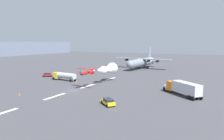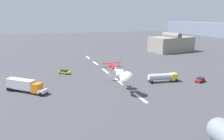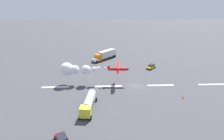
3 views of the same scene
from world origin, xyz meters
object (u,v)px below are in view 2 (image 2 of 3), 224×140
(followme_car_yellow, at_px, (64,72))
(traffic_cone_far, at_px, (148,82))
(semi_truck_orange, at_px, (25,85))
(stunt_biplane_red, at_px, (124,76))
(fuel_tanker_truck, at_px, (163,77))
(traffic_cone_near, at_px, (123,66))
(airport_staff_sedan, at_px, (200,79))

(followme_car_yellow, bearing_deg, traffic_cone_far, 48.61)
(semi_truck_orange, height_order, traffic_cone_far, semi_truck_orange)
(stunt_biplane_red, relative_size, followme_car_yellow, 4.55)
(fuel_tanker_truck, bearing_deg, stunt_biplane_red, -74.66)
(stunt_biplane_red, bearing_deg, followme_car_yellow, -151.90)
(followme_car_yellow, height_order, traffic_cone_near, followme_car_yellow)
(semi_truck_orange, bearing_deg, traffic_cone_near, 117.27)
(semi_truck_orange, relative_size, traffic_cone_near, 15.50)
(traffic_cone_near, height_order, traffic_cone_far, same)
(semi_truck_orange, bearing_deg, airport_staff_sedan, 81.32)
(stunt_biplane_red, bearing_deg, semi_truck_orange, -107.89)
(airport_staff_sedan, distance_m, traffic_cone_near, 32.86)
(followme_car_yellow, distance_m, traffic_cone_far, 32.52)
(airport_staff_sedan, bearing_deg, stunt_biplane_red, -89.30)
(traffic_cone_far, bearing_deg, fuel_tanker_truck, 89.79)
(stunt_biplane_red, height_order, airport_staff_sedan, stunt_biplane_red)
(airport_staff_sedan, bearing_deg, traffic_cone_far, -103.22)
(stunt_biplane_red, distance_m, airport_staff_sedan, 28.31)
(semi_truck_orange, bearing_deg, fuel_tanker_truck, 84.28)
(traffic_cone_near, bearing_deg, traffic_cone_far, -2.19)
(stunt_biplane_red, height_order, semi_truck_orange, stunt_biplane_red)
(airport_staff_sedan, bearing_deg, followme_car_yellow, -121.44)
(followme_car_yellow, height_order, traffic_cone_far, followme_car_yellow)
(semi_truck_orange, height_order, followme_car_yellow, semi_truck_orange)
(airport_staff_sedan, relative_size, traffic_cone_far, 5.85)
(stunt_biplane_red, relative_size, traffic_cone_far, 27.82)
(stunt_biplane_red, xyz_separation_m, followme_car_yellow, (-25.96, -13.86, -3.83))
(traffic_cone_near, distance_m, traffic_cone_far, 24.27)
(stunt_biplane_red, relative_size, fuel_tanker_truck, 2.03)
(semi_truck_orange, xyz_separation_m, traffic_cone_far, (4.32, 37.74, -1.73))
(fuel_tanker_truck, height_order, airport_staff_sedan, fuel_tanker_truck)
(semi_truck_orange, xyz_separation_m, airport_staff_sedan, (8.44, 55.25, -1.29))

